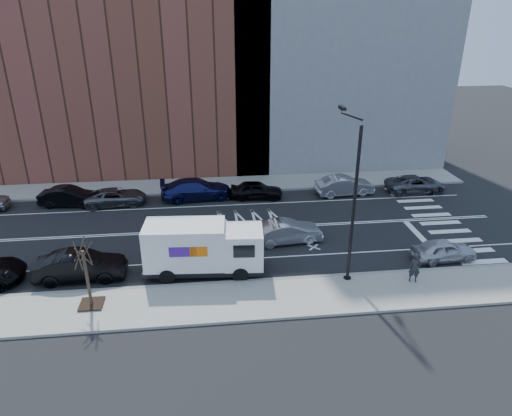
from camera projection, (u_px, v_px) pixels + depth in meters
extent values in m
plane|color=black|center=(220.00, 230.00, 32.17)|extent=(120.00, 120.00, 0.00)
cube|color=gray|center=(226.00, 302.00, 24.13)|extent=(44.00, 3.60, 0.15)
cube|color=gray|center=(216.00, 185.00, 40.16)|extent=(44.00, 3.60, 0.15)
cube|color=gray|center=(225.00, 283.00, 25.77)|extent=(44.00, 0.25, 0.17)
cube|color=gray|center=(217.00, 192.00, 38.51)|extent=(44.00, 0.25, 0.17)
cube|color=brown|center=(120.00, 49.00, 41.14)|extent=(26.00, 10.00, 22.00)
cube|color=slate|center=(338.00, 24.00, 42.40)|extent=(20.00, 10.00, 26.00)
cylinder|color=black|center=(354.00, 209.00, 24.35)|extent=(0.18, 0.18, 9.00)
cylinder|color=black|center=(347.00, 279.00, 26.12)|extent=(0.44, 0.44, 0.20)
sphere|color=black|center=(361.00, 126.00, 22.57)|extent=(0.20, 0.20, 0.20)
cylinder|color=black|center=(351.00, 116.00, 24.06)|extent=(0.11, 3.49, 0.48)
cube|color=black|center=(342.00, 108.00, 25.57)|extent=(0.25, 0.80, 0.18)
cube|color=#FFF2CC|center=(342.00, 110.00, 25.61)|extent=(0.18, 0.55, 0.03)
cube|color=black|center=(92.00, 303.00, 23.71)|extent=(1.20, 1.20, 0.04)
cylinder|color=#382B1E|center=(87.00, 279.00, 23.11)|extent=(0.16, 0.16, 3.20)
cylinder|color=#382B1E|center=(88.00, 254.00, 22.57)|extent=(0.06, 0.80, 1.44)
cylinder|color=#382B1E|center=(86.00, 252.00, 22.77)|extent=(0.81, 0.31, 1.19)
cylinder|color=#382B1E|center=(80.00, 253.00, 22.66)|extent=(0.58, 0.76, 1.50)
cylinder|color=#382B1E|center=(78.00, 256.00, 22.39)|extent=(0.47, 0.61, 1.37)
cylinder|color=#382B1E|center=(84.00, 257.00, 22.34)|extent=(0.72, 0.29, 1.13)
cube|color=black|center=(203.00, 265.00, 26.76)|extent=(6.88, 2.76, 0.33)
cube|color=silver|center=(244.00, 246.00, 26.37)|extent=(2.33, 2.48, 2.17)
cube|color=black|center=(263.00, 241.00, 26.28)|extent=(0.21, 2.01, 1.03)
cube|color=black|center=(244.00, 251.00, 25.16)|extent=(1.19, 0.13, 0.76)
cube|color=black|center=(243.00, 232.00, 27.32)|extent=(1.19, 0.13, 0.76)
cube|color=black|center=(262.00, 262.00, 26.85)|extent=(0.32, 2.18, 0.38)
cube|color=silver|center=(185.00, 244.00, 26.16)|extent=(4.72, 2.71, 2.50)
cube|color=#47198C|center=(183.00, 252.00, 24.98)|extent=(1.52, 0.13, 0.60)
cube|color=orange|center=(199.00, 252.00, 25.01)|extent=(0.98, 0.09, 0.60)
cube|color=#47198C|center=(187.00, 232.00, 27.21)|extent=(1.52, 0.13, 0.60)
cube|color=orange|center=(202.00, 232.00, 27.24)|extent=(0.98, 0.09, 0.60)
cylinder|color=black|center=(240.00, 275.00, 25.86)|extent=(0.93, 0.37, 0.91)
cylinder|color=black|center=(240.00, 256.00, 27.85)|extent=(0.93, 0.37, 0.91)
cylinder|color=black|center=(167.00, 276.00, 25.71)|extent=(0.93, 0.37, 0.91)
cylinder|color=black|center=(172.00, 257.00, 27.69)|extent=(0.93, 0.37, 0.91)
imported|color=black|center=(69.00, 197.00, 35.83)|extent=(4.74, 2.09, 1.51)
imported|color=#56595F|center=(116.00, 197.00, 36.03)|extent=(4.94, 2.62, 1.32)
imported|color=#171A52|center=(197.00, 189.00, 37.11)|extent=(5.95, 2.87, 1.67)
imported|color=black|center=(256.00, 190.00, 37.24)|extent=(4.40, 2.13, 1.45)
imported|color=#A0A0A4|center=(345.00, 186.00, 37.96)|extent=(4.95, 2.08, 1.59)
imported|color=#52535A|center=(415.00, 184.00, 38.61)|extent=(5.07, 2.46, 1.39)
imported|color=#ADADB2|center=(287.00, 232.00, 30.19)|extent=(4.72, 2.10, 1.50)
imported|color=black|center=(80.00, 266.00, 26.00)|extent=(5.06, 1.83, 1.66)
imported|color=silver|center=(444.00, 250.00, 28.05)|extent=(4.07, 1.85, 1.36)
imported|color=#24262A|center=(415.00, 268.00, 25.46)|extent=(0.73, 0.58, 1.76)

